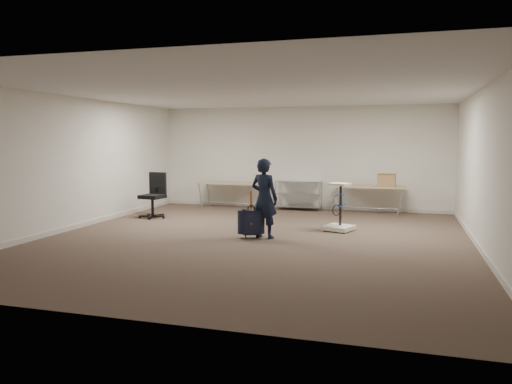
% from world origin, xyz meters
% --- Properties ---
extents(ground, '(9.00, 9.00, 0.00)m').
position_xyz_m(ground, '(0.00, 0.00, 0.00)').
color(ground, '#4B3B2E').
rests_on(ground, ground).
extents(room_shell, '(8.00, 9.00, 9.00)m').
position_xyz_m(room_shell, '(0.00, 1.38, 0.05)').
color(room_shell, silver).
rests_on(room_shell, ground).
extents(folding_table_left, '(1.80, 0.75, 0.73)m').
position_xyz_m(folding_table_left, '(-1.90, 3.95, 0.68)').
color(folding_table_left, tan).
rests_on(folding_table_left, ground).
extents(folding_table_right, '(1.80, 0.75, 0.73)m').
position_xyz_m(folding_table_right, '(1.90, 3.95, 0.68)').
color(folding_table_right, tan).
rests_on(folding_table_right, ground).
extents(wire_shelf, '(1.22, 0.47, 0.80)m').
position_xyz_m(wire_shelf, '(0.00, 4.20, 0.44)').
color(wire_shelf, silver).
rests_on(wire_shelf, ground).
extents(person, '(0.65, 0.52, 1.55)m').
position_xyz_m(person, '(0.14, 0.19, 0.77)').
color(person, black).
rests_on(person, ground).
extents(suitcase, '(0.38, 0.30, 0.92)m').
position_xyz_m(suitcase, '(-0.10, 0.09, 0.31)').
color(suitcase, black).
rests_on(suitcase, ground).
extents(office_chair, '(0.67, 0.67, 1.10)m').
position_xyz_m(office_chair, '(-3.14, 1.87, 0.33)').
color(office_chair, black).
rests_on(office_chair, ground).
extents(equipment_cart, '(0.70, 0.70, 1.00)m').
position_xyz_m(equipment_cart, '(1.44, 1.36, 0.26)').
color(equipment_cart, beige).
rests_on(equipment_cart, ground).
extents(cardboard_box, '(0.44, 0.34, 0.32)m').
position_xyz_m(cardboard_box, '(2.31, 3.87, 0.89)').
color(cardboard_box, olive).
rests_on(cardboard_box, folding_table_right).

